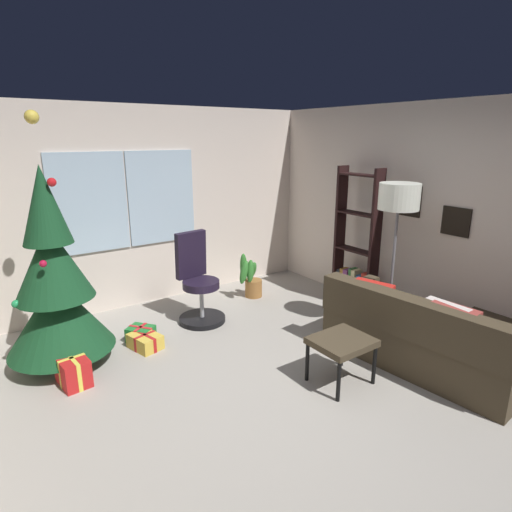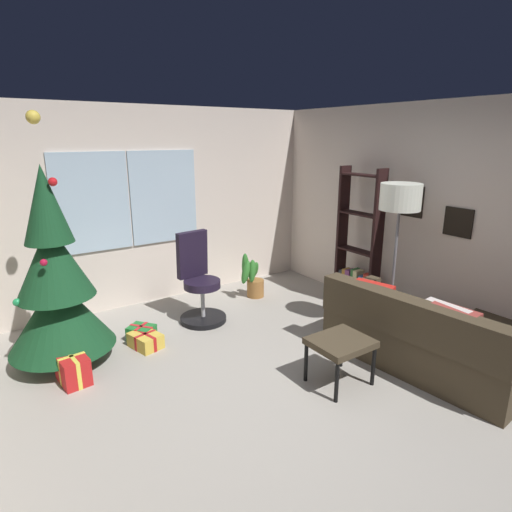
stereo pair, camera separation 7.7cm
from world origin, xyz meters
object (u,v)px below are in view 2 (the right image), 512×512
holiday_tree (56,285)px  gift_box_gold (146,340)px  office_chair (199,287)px  floor_lamp (400,205)px  gift_box_green (142,333)px  couch (442,339)px  footstool (341,345)px  potted_plant (252,279)px  gift_box_red (73,369)px  bookshelf (358,247)px

holiday_tree → gift_box_gold: size_ratio=6.11×
office_chair → floor_lamp: 2.47m
holiday_tree → gift_box_green: 1.07m
couch → footstool: couch is taller
gift_box_gold → potted_plant: (1.76, 0.57, 0.19)m
gift_box_red → holiday_tree: bearing=87.9°
footstool → floor_lamp: size_ratio=0.30×
holiday_tree → floor_lamp: size_ratio=1.40×
gift_box_gold → footstool: bearing=-53.7°
gift_box_green → office_chair: office_chair is taller
couch → office_chair: (-1.46, 2.30, 0.15)m
bookshelf → floor_lamp: 1.17m
bookshelf → holiday_tree: bearing=170.6°
gift_box_red → potted_plant: bearing=18.3°
office_chair → gift_box_gold: bearing=-159.3°
holiday_tree → gift_box_gold: 1.07m
couch → gift_box_green: couch is taller
holiday_tree → office_chair: size_ratio=2.20×
footstool → office_chair: bearing=101.7°
footstool → bookshelf: bearing=38.9°
footstool → potted_plant: size_ratio=0.77×
gift_box_green → bookshelf: bookshelf is taller
holiday_tree → office_chair: (1.58, 0.13, -0.38)m
couch → gift_box_green: (-2.25, 2.19, -0.20)m
gift_box_gold → holiday_tree: bearing=166.7°
office_chair → gift_box_red: bearing=-160.0°
gift_box_green → floor_lamp: (2.38, -1.46, 1.41)m
office_chair → bookshelf: size_ratio=0.60×
bookshelf → floor_lamp: (-0.38, -0.86, 0.70)m
holiday_tree → bookshelf: 3.60m
floor_lamp → potted_plant: (-0.64, 1.83, -1.22)m
gift_box_red → bookshelf: 3.63m
footstool → floor_lamp: bearing=18.4°
gift_box_red → floor_lamp: (3.19, -0.99, 1.36)m
holiday_tree → gift_box_red: 0.81m
floor_lamp → couch: bearing=-100.3°
footstool → gift_box_red: size_ratio=1.41×
holiday_tree → gift_box_green: holiday_tree is taller
office_chair → floor_lamp: size_ratio=0.64×
footstool → bookshelf: (1.56, 1.26, 0.41)m
gift_box_gold → floor_lamp: 3.06m
gift_box_red → office_chair: bearing=20.0°
office_chair → bookshelf: bookshelf is taller
bookshelf → potted_plant: 1.50m
gift_box_red → gift_box_green: (0.81, 0.47, -0.05)m
gift_box_green → office_chair: (0.79, 0.11, 0.35)m
couch → gift_box_red: 3.51m
footstool → gift_box_green: footstool is taller
footstool → couch: bearing=-17.7°
couch → footstool: bearing=162.3°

